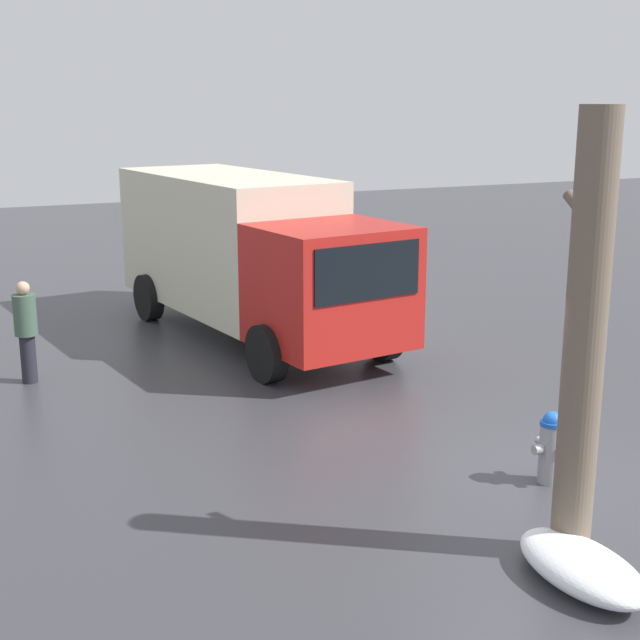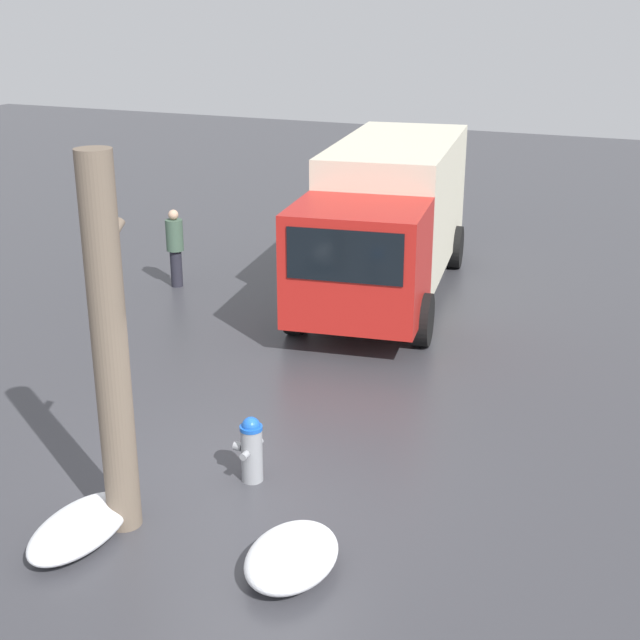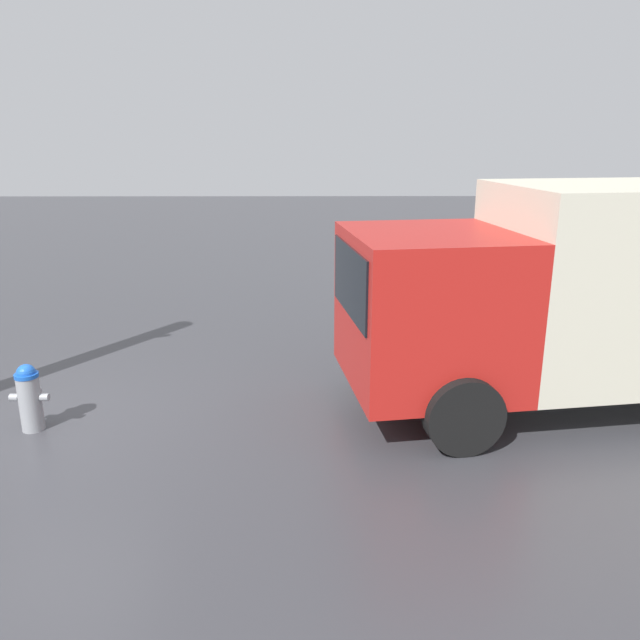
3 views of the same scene
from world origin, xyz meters
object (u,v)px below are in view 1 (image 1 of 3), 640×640
(tree_trunk, at_px, (584,342))
(pedestrian, at_px, (26,328))
(delivery_truck, at_px, (248,250))
(fire_hydrant, at_px, (551,446))

(tree_trunk, relative_size, pedestrian, 2.65)
(delivery_truck, distance_m, pedestrian, 4.28)
(fire_hydrant, height_order, pedestrian, pedestrian)
(delivery_truck, xyz_separation_m, pedestrian, (-1.26, 4.03, -0.71))
(delivery_truck, relative_size, pedestrian, 4.62)
(fire_hydrant, xyz_separation_m, delivery_truck, (7.49, 0.85, 1.14))
(tree_trunk, relative_size, delivery_truck, 0.57)
(fire_hydrant, distance_m, pedestrian, 7.93)
(fire_hydrant, bearing_deg, delivery_truck, -82.09)
(pedestrian, bearing_deg, fire_hydrant, -159.77)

